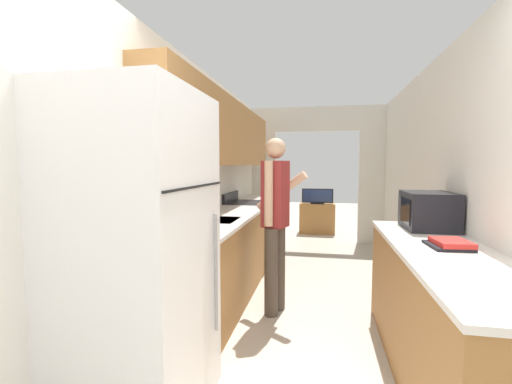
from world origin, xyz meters
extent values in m
cube|color=silver|center=(-1.24, 2.08, 1.25)|extent=(0.06, 7.75, 2.50)
cube|color=#9E6B38|center=(-1.05, 3.04, 1.82)|extent=(0.32, 3.95, 0.78)
cube|color=silver|center=(1.24, 2.08, 1.25)|extent=(0.06, 7.75, 2.50)
cube|color=silver|center=(-1.09, 5.38, 1.02)|extent=(0.65, 0.06, 2.05)
cube|color=silver|center=(1.09, 5.38, 1.02)|extent=(0.65, 0.06, 2.05)
cube|color=silver|center=(0.00, 5.38, 2.27)|extent=(2.83, 0.06, 0.45)
cube|color=#9E6B38|center=(-0.91, 2.20, 0.43)|extent=(0.60, 2.27, 0.86)
cube|color=silver|center=(-0.91, 2.19, 0.88)|extent=(0.62, 2.28, 0.03)
cube|color=#9E6B38|center=(-0.91, 4.56, 0.43)|extent=(0.60, 0.92, 0.86)
cube|color=silver|center=(-0.91, 4.56, 0.88)|extent=(0.62, 0.93, 0.03)
cube|color=#9EA3A8|center=(-0.91, 2.14, 0.89)|extent=(0.42, 0.44, 0.00)
cube|color=#9E6B38|center=(0.91, 1.26, 0.43)|extent=(0.60, 2.19, 0.86)
cube|color=silver|center=(0.91, 1.26, 0.88)|extent=(0.62, 2.21, 0.03)
cube|color=white|center=(-0.88, 0.63, 0.92)|extent=(0.68, 0.83, 1.84)
cube|color=black|center=(-0.53, 0.63, 1.32)|extent=(0.01, 0.80, 0.01)
cylinder|color=#99999E|center=(-0.52, 0.90, 0.77)|extent=(0.02, 0.02, 0.74)
cube|color=black|center=(-0.90, 3.71, 0.45)|extent=(0.62, 0.76, 0.90)
cube|color=black|center=(-0.59, 3.71, 0.45)|extent=(0.01, 0.52, 0.27)
cylinder|color=#B7B7BC|center=(-0.57, 3.71, 0.67)|extent=(0.02, 0.61, 0.02)
cube|color=black|center=(-1.19, 3.71, 0.97)|extent=(0.04, 0.76, 0.14)
cylinder|color=#232328|center=(-0.78, 3.55, 0.89)|extent=(0.16, 0.16, 0.01)
cylinder|color=#232328|center=(-0.78, 3.88, 0.89)|extent=(0.16, 0.16, 0.01)
cylinder|color=#232328|center=(-1.03, 3.55, 0.89)|extent=(0.16, 0.16, 0.01)
cylinder|color=#232328|center=(-1.03, 3.88, 0.89)|extent=(0.16, 0.16, 0.01)
cylinder|color=#4C4238|center=(-0.34, 2.05, 0.42)|extent=(0.16, 0.16, 0.84)
cylinder|color=#4C4238|center=(-0.29, 2.22, 0.42)|extent=(0.16, 0.16, 0.84)
cube|color=maroon|center=(-0.32, 2.14, 1.16)|extent=(0.26, 0.26, 0.63)
cylinder|color=#DBAD89|center=(-0.36, 2.00, 1.18)|extent=(0.10, 0.10, 0.60)
cylinder|color=#DBAD89|center=(-0.28, 2.27, 1.18)|extent=(0.54, 0.23, 0.41)
sphere|color=#DBAD89|center=(-0.32, 2.14, 1.59)|extent=(0.19, 0.19, 0.19)
cube|color=black|center=(1.01, 2.02, 1.05)|extent=(0.38, 0.51, 0.31)
cube|color=black|center=(0.81, 1.97, 1.05)|extent=(0.01, 0.31, 0.21)
cube|color=#38383D|center=(0.81, 2.19, 1.05)|extent=(0.01, 0.10, 0.22)
cube|color=black|center=(0.94, 1.33, 0.90)|extent=(0.26, 0.29, 0.02)
cube|color=red|center=(0.96, 1.32, 0.93)|extent=(0.23, 0.27, 0.03)
cube|color=#9E6B38|center=(0.02, 6.17, 0.31)|extent=(0.73, 0.42, 0.62)
cube|color=black|center=(0.02, 6.13, 0.63)|extent=(0.28, 0.16, 0.02)
cube|color=black|center=(0.02, 6.13, 0.79)|extent=(0.64, 0.04, 0.30)
cube|color=navy|center=(0.02, 6.10, 0.79)|extent=(0.59, 0.01, 0.26)
camera|label=1|loc=(0.12, -1.09, 1.44)|focal=24.00mm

